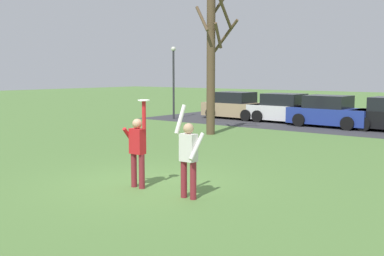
% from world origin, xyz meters
% --- Properties ---
extents(ground_plane, '(120.00, 120.00, 0.00)m').
position_xyz_m(ground_plane, '(0.00, 0.00, 0.00)').
color(ground_plane, '#567F3D').
extents(person_catcher, '(0.54, 0.49, 2.08)m').
position_xyz_m(person_catcher, '(0.15, -0.37, 0.98)').
color(person_catcher, maroon).
rests_on(person_catcher, ground_plane).
extents(person_defender, '(0.54, 0.49, 2.04)m').
position_xyz_m(person_defender, '(1.69, -0.38, 0.98)').
color(person_defender, maroon).
rests_on(person_defender, ground_plane).
extents(frisbee_disc, '(0.28, 0.28, 0.02)m').
position_xyz_m(frisbee_disc, '(0.37, -0.37, 2.09)').
color(frisbee_disc, white).
rests_on(frisbee_disc, person_catcher).
extents(parked_car_tan, '(4.18, 2.20, 1.59)m').
position_xyz_m(parked_car_tan, '(-7.16, 15.40, 0.73)').
color(parked_car_tan, tan).
rests_on(parked_car_tan, ground_plane).
extents(parked_car_white, '(4.18, 2.20, 1.59)m').
position_xyz_m(parked_car_white, '(-3.85, 15.22, 0.73)').
color(parked_car_white, white).
rests_on(parked_car_white, ground_plane).
extents(parked_car_blue, '(4.18, 2.20, 1.59)m').
position_xyz_m(parked_car_blue, '(-1.12, 14.71, 0.73)').
color(parked_car_blue, '#233893').
rests_on(parked_car_blue, ground_plane).
extents(parking_strip, '(22.21, 6.40, 0.01)m').
position_xyz_m(parking_strip, '(-0.84, 15.00, 0.00)').
color(parking_strip, '#38383D').
rests_on(parking_strip, ground_plane).
extents(bare_tree_tall, '(1.70, 1.67, 6.50)m').
position_xyz_m(bare_tree_tall, '(-4.14, 8.63, 3.47)').
color(bare_tree_tall, brown).
rests_on(bare_tree_tall, ground_plane).
extents(lamppost_by_lot, '(0.28, 0.28, 4.26)m').
position_xyz_m(lamppost_by_lot, '(-10.05, 13.00, 2.59)').
color(lamppost_by_lot, '#2D2D33').
rests_on(lamppost_by_lot, ground_plane).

